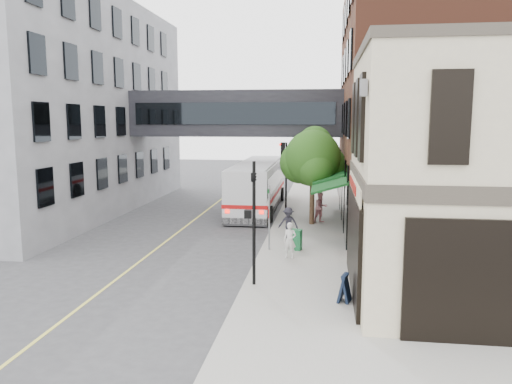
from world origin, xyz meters
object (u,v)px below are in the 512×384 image
(sandwich_board, at_px, (345,288))
(pedestrian_a, at_px, (290,240))
(pedestrian_c, at_px, (288,223))
(newspaper_box, at_px, (296,240))
(bus, at_px, (258,184))
(pedestrian_b, at_px, (321,207))

(sandwich_board, bearing_deg, pedestrian_a, 129.71)
(pedestrian_c, xyz_separation_m, sandwich_board, (2.48, -8.69, -0.31))
(sandwich_board, bearing_deg, newspaper_box, 123.47)
(pedestrian_c, distance_m, newspaper_box, 2.34)
(pedestrian_a, xyz_separation_m, newspaper_box, (0.20, 1.40, -0.30))
(bus, height_order, newspaper_box, bus)
(pedestrian_a, xyz_separation_m, pedestrian_b, (1.26, 7.79, 0.12))
(pedestrian_b, bearing_deg, bus, 99.49)
(pedestrian_a, height_order, pedestrian_b, pedestrian_b)
(pedestrian_a, distance_m, pedestrian_c, 3.67)
(pedestrian_c, bearing_deg, newspaper_box, -66.37)
(newspaper_box, height_order, sandwich_board, newspaper_box)
(pedestrian_c, relative_size, sandwich_board, 1.67)
(pedestrian_a, distance_m, sandwich_board, 5.49)
(pedestrian_a, relative_size, pedestrian_c, 0.99)
(bus, distance_m, newspaper_box, 11.49)
(newspaper_box, bearing_deg, pedestrian_a, -86.00)
(pedestrian_b, bearing_deg, sandwich_board, -119.89)
(bus, distance_m, sandwich_board, 18.19)
(newspaper_box, distance_m, sandwich_board, 6.73)
(pedestrian_b, xyz_separation_m, sandwich_board, (0.89, -12.83, -0.42))
(pedestrian_a, bearing_deg, newspaper_box, 90.22)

